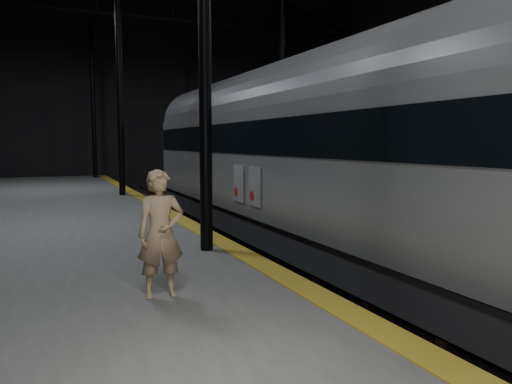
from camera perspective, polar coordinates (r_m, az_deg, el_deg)
ground at (r=15.82m, az=3.24°, el=-6.16°), size 44.00×44.00×0.00m
platform_left at (r=14.15m, az=-25.27°, el=-6.05°), size 9.00×43.80×1.00m
platform_right at (r=20.17m, az=22.73°, el=-2.59°), size 9.00×43.80×1.00m
tactile_strip at (r=14.51m, az=-8.33°, el=-3.26°), size 0.50×43.80×0.01m
track at (r=15.81m, az=3.24°, el=-5.92°), size 2.40×43.00×0.24m
train at (r=15.27m, az=3.70°, el=5.12°), size 3.11×20.79×5.56m
woman at (r=7.34m, az=-10.83°, el=-4.72°), size 0.69×0.46×1.85m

